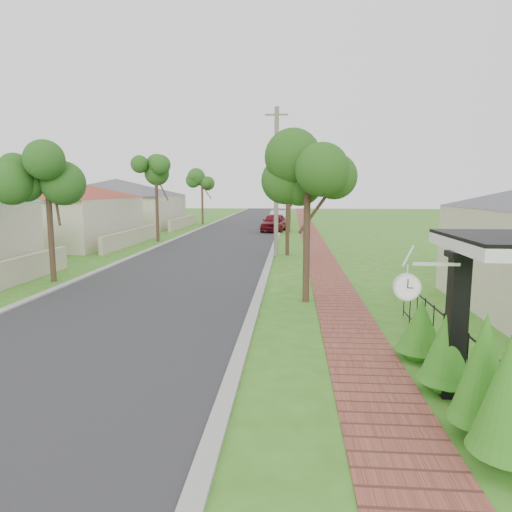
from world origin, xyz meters
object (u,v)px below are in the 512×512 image
at_px(porch_post, 456,332).
at_px(utility_pole, 276,182).
at_px(station_clock, 409,285).
at_px(parked_car_red, 274,223).
at_px(near_tree, 308,181).
at_px(parked_car_white, 279,218).

height_order(porch_post, utility_pole, utility_pole).
bearing_deg(station_clock, parked_car_red, 96.28).
xyz_separation_m(porch_post, parked_car_red, (-4.33, 31.39, -0.35)).
xyz_separation_m(near_tree, station_clock, (1.49, -6.65, -1.86)).
bearing_deg(near_tree, porch_post, -70.16).
bearing_deg(near_tree, parked_car_white, 93.22).
bearing_deg(porch_post, parked_car_red, 97.85).
bearing_deg(porch_post, near_tree, 109.84).
xyz_separation_m(porch_post, near_tree, (-2.35, 6.51, 2.69)).
height_order(parked_car_red, station_clock, station_clock).
distance_m(porch_post, near_tree, 7.43).
distance_m(near_tree, station_clock, 7.07).
bearing_deg(utility_pole, parked_car_white, 91.30).
distance_m(porch_post, utility_pole, 17.13).
distance_m(porch_post, parked_car_red, 31.69).
distance_m(near_tree, utility_pole, 10.07).
height_order(utility_pole, station_clock, utility_pole).
relative_size(porch_post, station_clock, 2.36).
xyz_separation_m(parked_car_red, near_tree, (1.98, -24.88, 3.04)).
bearing_deg(station_clock, porch_post, 9.20).
distance_m(parked_car_red, station_clock, 31.74).
distance_m(parked_car_white, utility_pole, 22.25).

